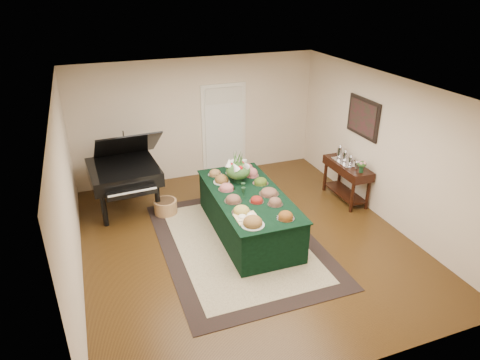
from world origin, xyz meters
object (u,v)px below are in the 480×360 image
object	(u,v)px
floral_centerpiece	(238,168)
grand_piano	(124,171)
buffet_table	(248,213)
mahogany_sideboard	(347,172)

from	to	relation	value
floral_centerpiece	grand_piano	distance (m)	2.28
floral_centerpiece	grand_piano	world-z (taller)	grand_piano
buffet_table	grand_piano	size ratio (longest dim) A/B	1.56
buffet_table	mahogany_sideboard	distance (m)	2.42
floral_centerpiece	mahogany_sideboard	size ratio (longest dim) A/B	0.39
buffet_table	floral_centerpiece	size ratio (longest dim) A/B	5.44
floral_centerpiece	mahogany_sideboard	distance (m)	2.39
floral_centerpiece	grand_piano	xyz separation A→B (m)	(-1.94, 1.16, -0.26)
buffet_table	floral_centerpiece	distance (m)	0.85
buffet_table	grand_piano	xyz separation A→B (m)	(-1.93, 1.70, 0.40)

